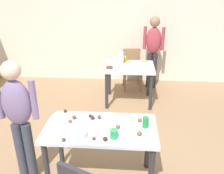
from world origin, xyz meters
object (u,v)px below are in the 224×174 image
at_px(mixing_bowl, 79,135).
at_px(soda_can, 145,122).
at_px(dining_table_near, 101,136).
at_px(person_girl_near, 18,113).
at_px(chair_far_table, 132,66).
at_px(person_adult_far, 153,46).
at_px(pitcher_far, 121,58).
at_px(dining_table_far, 129,72).

height_order(mixing_bowl, soda_can, soda_can).
bearing_deg(soda_can, mixing_bowl, -160.64).
relative_size(dining_table_near, person_girl_near, 0.82).
bearing_deg(dining_table_near, soda_can, 4.10).
distance_m(chair_far_table, soda_can, 2.83).
height_order(person_adult_far, soda_can, person_adult_far).
xyz_separation_m(dining_table_near, pitcher_far, (0.14, 2.23, 0.23)).
bearing_deg(person_adult_far, chair_far_table, -176.82).
relative_size(dining_table_far, chair_far_table, 1.07).
bearing_deg(dining_table_near, person_adult_far, 74.34).
bearing_deg(pitcher_far, chair_far_table, 69.48).
xyz_separation_m(person_adult_far, mixing_bowl, (-1.00, -3.07, -0.17)).
bearing_deg(pitcher_far, person_adult_far, 43.54).
distance_m(dining_table_far, mixing_bowl, 2.38).
relative_size(person_girl_near, soda_can, 12.21).
bearing_deg(chair_far_table, mixing_bowl, -100.43).
bearing_deg(mixing_bowl, chair_far_table, 79.57).
bearing_deg(dining_table_far, person_adult_far, 56.57).
bearing_deg(dining_table_near, pitcher_far, 86.52).
bearing_deg(chair_far_table, person_adult_far, 3.18).
bearing_deg(soda_can, dining_table_near, -175.90).
bearing_deg(soda_can, person_adult_far, 83.64).
height_order(person_adult_far, mixing_bowl, person_adult_far).
distance_m(mixing_bowl, soda_can, 0.73).
xyz_separation_m(mixing_bowl, pitcher_far, (0.33, 2.44, 0.08)).
relative_size(dining_table_far, mixing_bowl, 5.76).
bearing_deg(mixing_bowl, person_adult_far, 71.96).
bearing_deg(dining_table_near, mixing_bowl, -133.73).
xyz_separation_m(dining_table_near, person_girl_near, (-0.89, -0.01, 0.25)).
xyz_separation_m(dining_table_near, chair_far_table, (0.36, 2.84, -0.14)).
bearing_deg(chair_far_table, person_girl_near, -113.79).
bearing_deg(mixing_bowl, dining_table_near, 46.27).
bearing_deg(soda_can, chair_far_table, 92.53).
distance_m(dining_table_near, dining_table_far, 2.13).
bearing_deg(dining_table_far, chair_far_table, 85.34).
relative_size(chair_far_table, mixing_bowl, 5.37).
distance_m(person_girl_near, mixing_bowl, 0.73).
xyz_separation_m(chair_far_table, pitcher_far, (-0.23, -0.61, 0.37)).
distance_m(dining_table_near, person_adult_far, 2.99).
relative_size(chair_far_table, person_adult_far, 0.55).
xyz_separation_m(soda_can, pitcher_far, (-0.35, 2.20, 0.05)).
distance_m(dining_table_near, mixing_bowl, 0.32).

